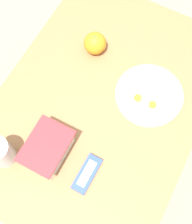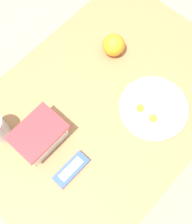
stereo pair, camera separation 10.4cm
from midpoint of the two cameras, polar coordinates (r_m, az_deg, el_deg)
name	(u,v)px [view 1 (the left image)]	position (r m, az deg, el deg)	size (l,w,h in m)	color
ground_plane	(99,154)	(1.87, -1.09, -7.86)	(10.00, 10.00, 0.00)	gray
table	(100,114)	(1.25, -1.62, -0.67)	(1.03, 0.72, 0.77)	#996B42
food_container	(48,150)	(1.06, -11.60, -7.09)	(0.17, 0.13, 0.09)	white
orange_fruit	(95,43)	(1.21, -2.67, 12.19)	(0.09, 0.09, 0.09)	orange
rice_plate	(150,93)	(1.14, 7.33, 3.23)	(0.25, 0.25, 0.06)	silver
candy_bar	(87,174)	(1.06, -4.52, -11.57)	(0.13, 0.05, 0.02)	#334C9E
drinking_glass	(1,152)	(1.08, -19.72, -7.30)	(0.08, 0.08, 0.12)	silver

